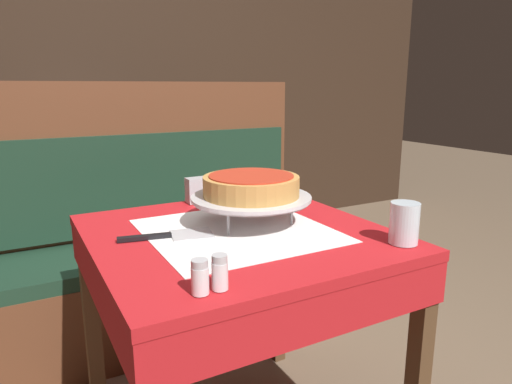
{
  "coord_description": "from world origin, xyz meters",
  "views": [
    {
      "loc": [
        -0.56,
        -1.14,
        1.16
      ],
      "look_at": [
        0.06,
        0.0,
        0.86
      ],
      "focal_mm": 32.0,
      "sensor_mm": 36.0,
      "label": 1
    }
  ],
  "objects_px": {
    "salt_shaker": "(200,277)",
    "pepper_shaker": "(220,272)",
    "deep_dish_pizza": "(251,185)",
    "water_glass_near": "(404,223)",
    "dining_table_front": "(237,261)",
    "napkin_holder": "(200,190)",
    "pizza_server": "(171,236)",
    "condiment_caddy": "(63,148)",
    "dining_table_rear": "(77,172)",
    "booth_bench": "(140,267)",
    "pizza_pan_stand": "(251,199)"
  },
  "relations": [
    {
      "from": "pizza_pan_stand",
      "to": "water_glass_near",
      "type": "xyz_separation_m",
      "value": [
        0.28,
        -0.35,
        -0.02
      ]
    },
    {
      "from": "condiment_caddy",
      "to": "pizza_pan_stand",
      "type": "bearing_deg",
      "value": -78.87
    },
    {
      "from": "water_glass_near",
      "to": "condiment_caddy",
      "type": "xyz_separation_m",
      "value": [
        -0.62,
        2.07,
        -0.01
      ]
    },
    {
      "from": "dining_table_rear",
      "to": "pizza_server",
      "type": "xyz_separation_m",
      "value": [
        0.02,
        -1.75,
        0.11
      ]
    },
    {
      "from": "pepper_shaker",
      "to": "dining_table_rear",
      "type": "bearing_deg",
      "value": 89.97
    },
    {
      "from": "pizza_pan_stand",
      "to": "pepper_shaker",
      "type": "distance_m",
      "value": 0.46
    },
    {
      "from": "pizza_pan_stand",
      "to": "condiment_caddy",
      "type": "height_order",
      "value": "condiment_caddy"
    },
    {
      "from": "water_glass_near",
      "to": "napkin_holder",
      "type": "relative_size",
      "value": 1.11
    },
    {
      "from": "salt_shaker",
      "to": "pepper_shaker",
      "type": "bearing_deg",
      "value": 0.0
    },
    {
      "from": "pizza_server",
      "to": "salt_shaker",
      "type": "height_order",
      "value": "salt_shaker"
    },
    {
      "from": "dining_table_front",
      "to": "deep_dish_pizza",
      "type": "distance_m",
      "value": 0.23
    },
    {
      "from": "salt_shaker",
      "to": "napkin_holder",
      "type": "bearing_deg",
      "value": 68.07
    },
    {
      "from": "napkin_holder",
      "to": "deep_dish_pizza",
      "type": "bearing_deg",
      "value": -84.34
    },
    {
      "from": "dining_table_rear",
      "to": "pepper_shaker",
      "type": "relative_size",
      "value": 10.0
    },
    {
      "from": "booth_bench",
      "to": "napkin_holder",
      "type": "bearing_deg",
      "value": -76.88
    },
    {
      "from": "pizza_pan_stand",
      "to": "water_glass_near",
      "type": "relative_size",
      "value": 3.25
    },
    {
      "from": "dining_table_rear",
      "to": "condiment_caddy",
      "type": "height_order",
      "value": "condiment_caddy"
    },
    {
      "from": "deep_dish_pizza",
      "to": "pizza_server",
      "type": "distance_m",
      "value": 0.28
    },
    {
      "from": "napkin_holder",
      "to": "booth_bench",
      "type": "bearing_deg",
      "value": 103.12
    },
    {
      "from": "deep_dish_pizza",
      "to": "salt_shaker",
      "type": "distance_m",
      "value": 0.49
    },
    {
      "from": "dining_table_front",
      "to": "water_glass_near",
      "type": "bearing_deg",
      "value": -42.48
    },
    {
      "from": "salt_shaker",
      "to": "condiment_caddy",
      "type": "relative_size",
      "value": 0.4
    },
    {
      "from": "dining_table_front",
      "to": "dining_table_rear",
      "type": "relative_size",
      "value": 1.09
    },
    {
      "from": "water_glass_near",
      "to": "condiment_caddy",
      "type": "bearing_deg",
      "value": 106.57
    },
    {
      "from": "pizza_server",
      "to": "dining_table_rear",
      "type": "bearing_deg",
      "value": 90.58
    },
    {
      "from": "pepper_shaker",
      "to": "deep_dish_pizza",
      "type": "bearing_deg",
      "value": 53.78
    },
    {
      "from": "booth_bench",
      "to": "salt_shaker",
      "type": "height_order",
      "value": "booth_bench"
    },
    {
      "from": "pizza_pan_stand",
      "to": "napkin_holder",
      "type": "bearing_deg",
      "value": 95.66
    },
    {
      "from": "deep_dish_pizza",
      "to": "water_glass_near",
      "type": "bearing_deg",
      "value": -51.33
    },
    {
      "from": "dining_table_front",
      "to": "condiment_caddy",
      "type": "bearing_deg",
      "value": 98.89
    },
    {
      "from": "pizza_server",
      "to": "condiment_caddy",
      "type": "distance_m",
      "value": 1.73
    },
    {
      "from": "salt_shaker",
      "to": "pepper_shaker",
      "type": "distance_m",
      "value": 0.04
    },
    {
      "from": "pizza_pan_stand",
      "to": "condiment_caddy",
      "type": "relative_size",
      "value": 1.97
    },
    {
      "from": "dining_table_front",
      "to": "salt_shaker",
      "type": "height_order",
      "value": "salt_shaker"
    },
    {
      "from": "pizza_server",
      "to": "salt_shaker",
      "type": "distance_m",
      "value": 0.38
    },
    {
      "from": "pizza_pan_stand",
      "to": "deep_dish_pizza",
      "type": "distance_m",
      "value": 0.04
    },
    {
      "from": "booth_bench",
      "to": "water_glass_near",
      "type": "relative_size",
      "value": 15.63
    },
    {
      "from": "condiment_caddy",
      "to": "dining_table_front",
      "type": "bearing_deg",
      "value": -81.11
    },
    {
      "from": "booth_bench",
      "to": "condiment_caddy",
      "type": "bearing_deg",
      "value": 102.01
    },
    {
      "from": "salt_shaker",
      "to": "napkin_holder",
      "type": "relative_size",
      "value": 0.73
    },
    {
      "from": "dining_table_front",
      "to": "pizza_server",
      "type": "distance_m",
      "value": 0.22
    },
    {
      "from": "dining_table_front",
      "to": "deep_dish_pizza",
      "type": "relative_size",
      "value": 2.84
    },
    {
      "from": "dining_table_front",
      "to": "pepper_shaker",
      "type": "bearing_deg",
      "value": -121.52
    },
    {
      "from": "dining_table_front",
      "to": "salt_shaker",
      "type": "relative_size",
      "value": 11.2
    },
    {
      "from": "dining_table_rear",
      "to": "pizza_server",
      "type": "relative_size",
      "value": 2.82
    },
    {
      "from": "pizza_server",
      "to": "pepper_shaker",
      "type": "distance_m",
      "value": 0.37
    },
    {
      "from": "pizza_pan_stand",
      "to": "napkin_holder",
      "type": "xyz_separation_m",
      "value": [
        -0.03,
        0.33,
        -0.03
      ]
    },
    {
      "from": "napkin_holder",
      "to": "pizza_server",
      "type": "bearing_deg",
      "value": -123.74
    },
    {
      "from": "booth_bench",
      "to": "pepper_shaker",
      "type": "relative_size",
      "value": 23.1
    },
    {
      "from": "booth_bench",
      "to": "salt_shaker",
      "type": "distance_m",
      "value": 1.29
    }
  ]
}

